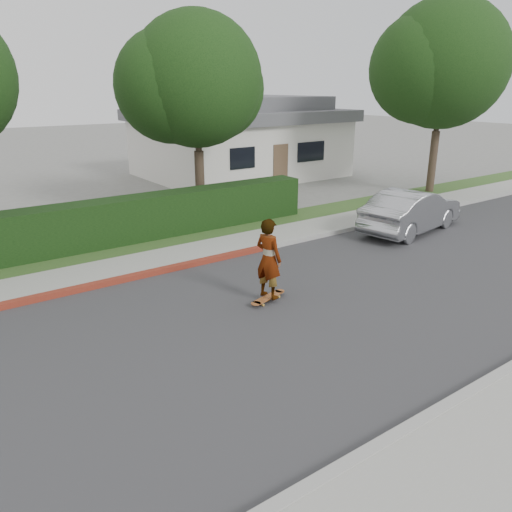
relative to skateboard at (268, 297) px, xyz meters
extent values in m
plane|color=slate|center=(1.27, -0.91, -0.10)|extent=(120.00, 120.00, 0.00)
cube|color=#2D2D30|center=(1.27, -0.91, -0.10)|extent=(60.00, 8.00, 0.01)
cube|color=#9E9E99|center=(1.27, -5.01, -0.03)|extent=(60.00, 0.20, 0.15)
cube|color=#9E9E99|center=(1.27, 3.19, -0.03)|extent=(60.00, 0.20, 0.15)
cube|color=maroon|center=(-3.73, 3.19, -0.02)|extent=(12.00, 0.21, 0.15)
cube|color=gray|center=(1.27, 4.09, -0.04)|extent=(60.00, 1.60, 0.12)
cube|color=#2D4C1E|center=(1.27, 5.69, -0.05)|extent=(60.00, 1.60, 0.10)
cube|color=black|center=(-1.73, 6.29, 0.65)|extent=(15.00, 1.00, 1.50)
cylinder|color=#33261C|center=(2.77, 8.09, 1.16)|extent=(0.36, 0.36, 2.52)
cylinder|color=#33261C|center=(2.77, 8.09, 3.05)|extent=(0.24, 0.24, 2.10)
sphere|color=black|center=(2.77, 8.09, 4.94)|extent=(4.80, 4.80, 4.80)
sphere|color=black|center=(1.97, 8.49, 4.74)|extent=(4.08, 4.08, 4.08)
sphere|color=black|center=(3.67, 8.39, 4.64)|extent=(3.84, 3.84, 3.84)
cylinder|color=#33261C|center=(13.77, 5.59, 1.34)|extent=(0.36, 0.36, 2.88)
cylinder|color=#33261C|center=(13.77, 5.59, 3.50)|extent=(0.24, 0.24, 2.40)
sphere|color=black|center=(13.77, 5.59, 5.66)|extent=(5.60, 5.60, 5.60)
sphere|color=black|center=(12.97, 5.99, 5.46)|extent=(4.76, 4.76, 4.76)
sphere|color=black|center=(14.67, 5.89, 5.36)|extent=(4.48, 4.48, 4.48)
cube|color=beige|center=(9.27, 15.09, 1.40)|extent=(10.00, 8.00, 3.00)
cube|color=#4C4C51|center=(9.27, 15.09, 3.20)|extent=(10.60, 8.60, 0.60)
cube|color=#4C4C51|center=(9.27, 15.09, 3.80)|extent=(8.40, 6.40, 0.80)
cube|color=black|center=(6.77, 11.07, 1.50)|extent=(1.40, 0.06, 1.00)
cube|color=black|center=(11.07, 11.07, 1.50)|extent=(1.80, 0.06, 1.00)
cube|color=brown|center=(9.07, 11.07, 0.95)|extent=(0.90, 0.06, 2.10)
cylinder|color=#BE8D34|center=(-0.27, -0.17, -0.06)|extent=(0.07, 0.05, 0.06)
cylinder|color=#BE8D34|center=(-0.32, 0.00, -0.06)|extent=(0.07, 0.05, 0.06)
cylinder|color=#BE8D34|center=(0.32, 0.00, -0.06)|extent=(0.07, 0.05, 0.06)
cylinder|color=#BE8D34|center=(0.27, 0.17, -0.06)|extent=(0.07, 0.05, 0.06)
cube|color=silver|center=(-0.30, -0.08, -0.02)|extent=(0.10, 0.19, 0.03)
cube|color=silver|center=(0.30, 0.08, -0.02)|extent=(0.10, 0.19, 0.03)
cube|color=brown|center=(0.00, 0.00, 0.01)|extent=(0.96, 0.47, 0.02)
cylinder|color=brown|center=(-0.45, -0.13, 0.01)|extent=(0.28, 0.28, 0.02)
cylinder|color=brown|center=(0.45, 0.13, 0.01)|extent=(0.28, 0.28, 0.02)
imported|color=white|center=(0.00, 0.00, 0.97)|extent=(0.61, 0.78, 1.91)
imported|color=#A4A6AB|center=(7.63, 1.91, 0.64)|extent=(4.71, 2.31, 1.48)
camera|label=1|loc=(-6.55, -8.66, 4.76)|focal=35.00mm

